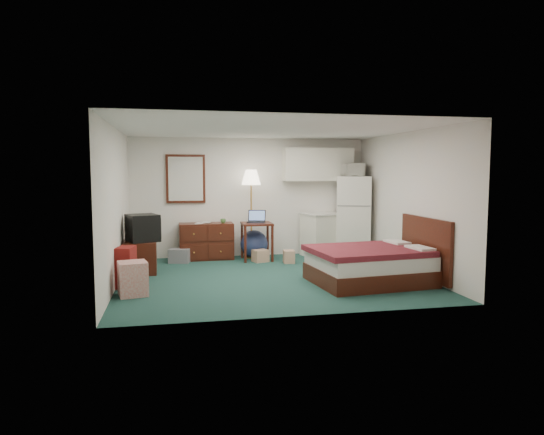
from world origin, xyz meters
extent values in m
cube|color=#183F3A|center=(0.00, 0.00, 0.00)|extent=(5.00, 4.50, 0.01)
cube|color=white|center=(0.00, 0.00, 2.50)|extent=(5.00, 4.50, 0.01)
cube|color=white|center=(0.00, 2.25, 1.25)|extent=(5.00, 0.01, 2.50)
cube|color=white|center=(0.00, -2.25, 1.25)|extent=(5.00, 0.01, 2.50)
cube|color=white|center=(-2.50, 0.00, 1.25)|extent=(0.01, 4.50, 2.50)
cube|color=white|center=(2.50, 0.00, 1.25)|extent=(0.01, 4.50, 2.50)
sphere|color=navy|center=(0.03, 1.96, 0.29)|extent=(0.61, 0.61, 0.58)
imported|color=white|center=(2.12, 1.76, 1.87)|extent=(0.57, 0.44, 0.34)
imported|color=tan|center=(-1.17, 1.90, 0.85)|extent=(0.15, 0.06, 0.21)
imported|color=tan|center=(-1.03, 2.03, 0.85)|extent=(0.16, 0.06, 0.22)
imported|color=#4B803E|center=(-0.61, 1.92, 0.80)|extent=(0.11, 0.09, 0.11)
camera|label=1|loc=(-1.59, -7.97, 1.80)|focal=32.00mm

